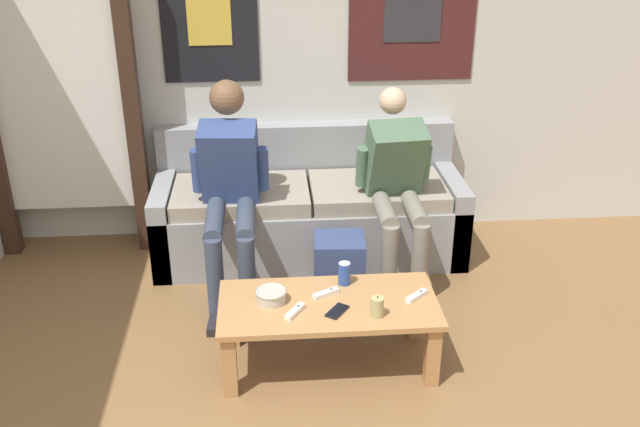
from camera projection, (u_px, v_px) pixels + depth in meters
name	position (u px, v px, depth m)	size (l,w,h in m)	color
wall_back	(264.00, 53.00, 4.68)	(10.00, 0.07, 2.55)	silver
door_frame	(55.00, 77.00, 4.42)	(1.00, 0.10, 2.15)	#382319
couch	(309.00, 212.00, 4.78)	(2.02, 0.75, 0.81)	gray
coffee_table	(328.00, 313.00, 3.63)	(1.11, 0.53, 0.37)	#B27F4C
person_seated_adult	(230.00, 183.00, 4.22)	(0.47, 0.91, 1.25)	#384256
person_seated_teen	(397.00, 183.00, 4.34)	(0.47, 0.87, 1.17)	gray
backpack	(339.00, 274.00, 4.18)	(0.31, 0.31, 0.44)	navy
ceramic_bowl	(271.00, 295.00, 3.60)	(0.16, 0.16, 0.07)	#B7B2A8
pillar_candle	(377.00, 307.00, 3.47)	(0.06, 0.06, 0.11)	tan
drink_can_blue	(344.00, 273.00, 3.74)	(0.07, 0.07, 0.12)	#28479E
game_controller_near_left	(295.00, 311.00, 3.51)	(0.11, 0.14, 0.03)	white
game_controller_near_right	(417.00, 296.00, 3.64)	(0.13, 0.12, 0.03)	white
game_controller_far_center	(326.00, 293.00, 3.66)	(0.14, 0.10, 0.03)	white
cell_phone	(337.00, 311.00, 3.52)	(0.13, 0.15, 0.01)	black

